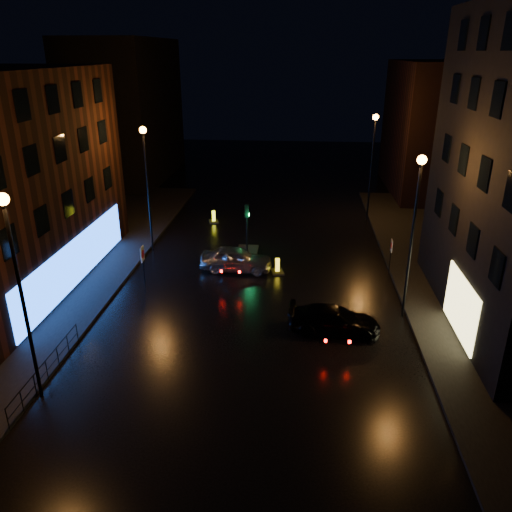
{
  "coord_description": "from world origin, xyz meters",
  "views": [
    {
      "loc": [
        2.19,
        -17.5,
        12.8
      ],
      "look_at": [
        0.06,
        6.66,
        2.8
      ],
      "focal_mm": 35.0,
      "sensor_mm": 36.0,
      "label": 1
    }
  ],
  "objects_px": {
    "traffic_signal": "(247,246)",
    "dark_sedan": "(334,320)",
    "bollard_far": "(214,220)",
    "silver_hatchback": "(236,259)",
    "road_sign_left": "(143,258)",
    "road_sign_right": "(391,249)",
    "bollard_near": "(277,269)"
  },
  "relations": [
    {
      "from": "bollard_far",
      "to": "road_sign_right",
      "type": "distance_m",
      "value": 15.5
    },
    {
      "from": "traffic_signal",
      "to": "dark_sedan",
      "type": "height_order",
      "value": "traffic_signal"
    },
    {
      "from": "traffic_signal",
      "to": "road_sign_left",
      "type": "relative_size",
      "value": 1.32
    },
    {
      "from": "silver_hatchback",
      "to": "road_sign_right",
      "type": "distance_m",
      "value": 9.52
    },
    {
      "from": "dark_sedan",
      "to": "traffic_signal",
      "type": "bearing_deg",
      "value": 32.14
    },
    {
      "from": "silver_hatchback",
      "to": "road_sign_left",
      "type": "distance_m",
      "value": 5.96
    },
    {
      "from": "road_sign_right",
      "to": "silver_hatchback",
      "type": "bearing_deg",
      "value": 3.79
    },
    {
      "from": "road_sign_right",
      "to": "traffic_signal",
      "type": "bearing_deg",
      "value": -14.45
    },
    {
      "from": "bollard_far",
      "to": "road_sign_right",
      "type": "xyz_separation_m",
      "value": [
        12.47,
        -9.09,
        1.48
      ]
    },
    {
      "from": "bollard_far",
      "to": "bollard_near",
      "type": "bearing_deg",
      "value": -74.57
    },
    {
      "from": "bollard_far",
      "to": "road_sign_left",
      "type": "height_order",
      "value": "road_sign_left"
    },
    {
      "from": "traffic_signal",
      "to": "road_sign_left",
      "type": "distance_m",
      "value": 8.23
    },
    {
      "from": "silver_hatchback",
      "to": "bollard_far",
      "type": "height_order",
      "value": "silver_hatchback"
    },
    {
      "from": "silver_hatchback",
      "to": "bollard_near",
      "type": "bearing_deg",
      "value": -90.87
    },
    {
      "from": "silver_hatchback",
      "to": "road_sign_right",
      "type": "xyz_separation_m",
      "value": [
        9.47,
        0.21,
        0.93
      ]
    },
    {
      "from": "bollard_near",
      "to": "road_sign_right",
      "type": "relative_size",
      "value": 0.53
    },
    {
      "from": "dark_sedan",
      "to": "road_sign_left",
      "type": "distance_m",
      "value": 11.37
    },
    {
      "from": "dark_sedan",
      "to": "bollard_near",
      "type": "xyz_separation_m",
      "value": [
        -3.1,
        6.84,
        -0.44
      ]
    },
    {
      "from": "traffic_signal",
      "to": "bollard_far",
      "type": "distance_m",
      "value": 7.17
    },
    {
      "from": "silver_hatchback",
      "to": "road_sign_right",
      "type": "bearing_deg",
      "value": -86.53
    },
    {
      "from": "traffic_signal",
      "to": "road_sign_right",
      "type": "distance_m",
      "value": 9.58
    },
    {
      "from": "silver_hatchback",
      "to": "dark_sedan",
      "type": "distance_m",
      "value": 9.01
    },
    {
      "from": "traffic_signal",
      "to": "bollard_far",
      "type": "xyz_separation_m",
      "value": [
        -3.38,
        6.32,
        -0.3
      ]
    },
    {
      "from": "dark_sedan",
      "to": "road_sign_right",
      "type": "relative_size",
      "value": 1.98
    },
    {
      "from": "silver_hatchback",
      "to": "dark_sedan",
      "type": "bearing_deg",
      "value": -138.63
    },
    {
      "from": "silver_hatchback",
      "to": "bollard_near",
      "type": "relative_size",
      "value": 3.7
    },
    {
      "from": "bollard_near",
      "to": "road_sign_right",
      "type": "height_order",
      "value": "road_sign_right"
    },
    {
      "from": "bollard_far",
      "to": "road_sign_left",
      "type": "bearing_deg",
      "value": -114.0
    },
    {
      "from": "bollard_far",
      "to": "silver_hatchback",
      "type": "bearing_deg",
      "value": -87.34
    },
    {
      "from": "dark_sedan",
      "to": "road_sign_left",
      "type": "bearing_deg",
      "value": 74.16
    },
    {
      "from": "silver_hatchback",
      "to": "road_sign_left",
      "type": "bearing_deg",
      "value": 124.72
    },
    {
      "from": "silver_hatchback",
      "to": "road_sign_right",
      "type": "height_order",
      "value": "road_sign_right"
    }
  ]
}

